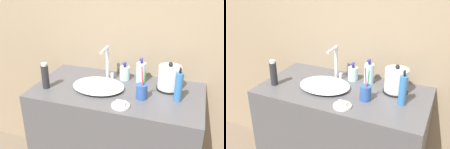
# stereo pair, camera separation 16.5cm
# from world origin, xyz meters

# --- Properties ---
(wall_back) EXTENTS (6.00, 0.04, 2.60)m
(wall_back) POSITION_xyz_m (0.00, 0.58, 1.30)
(wall_back) COLOR gray
(wall_back) RESTS_ON ground_plane
(vanity_counter) EXTENTS (1.08, 0.56, 0.83)m
(vanity_counter) POSITION_xyz_m (0.00, 0.28, 0.42)
(vanity_counter) COLOR #4C4C51
(vanity_counter) RESTS_ON ground_plane
(sink_basin) EXTENTS (0.34, 0.27, 0.04)m
(sink_basin) POSITION_xyz_m (-0.12, 0.26, 0.85)
(sink_basin) COLOR white
(sink_basin) RESTS_ON vanity_counter
(faucet) EXTENTS (0.06, 0.13, 0.23)m
(faucet) POSITION_xyz_m (-0.12, 0.42, 0.96)
(faucet) COLOR silver
(faucet) RESTS_ON vanity_counter
(electric_kettle) EXTENTS (0.16, 0.16, 0.19)m
(electric_kettle) POSITION_xyz_m (0.31, 0.39, 0.91)
(electric_kettle) COLOR black
(electric_kettle) RESTS_ON vanity_counter
(toothbrush_cup) EXTENTS (0.07, 0.07, 0.21)m
(toothbrush_cup) POSITION_xyz_m (0.17, 0.22, 0.88)
(toothbrush_cup) COLOR #2D519E
(toothbrush_cup) RESTS_ON vanity_counter
(lotion_bottle) EXTENTS (0.07, 0.07, 0.13)m
(lotion_bottle) POSITION_xyz_m (0.00, 0.45, 0.88)
(lotion_bottle) COLOR silver
(lotion_bottle) RESTS_ON vanity_counter
(shampoo_bottle) EXTENTS (0.05, 0.05, 0.21)m
(shampoo_bottle) POSITION_xyz_m (0.38, 0.26, 0.92)
(shampoo_bottle) COLOR #3370B7
(shampoo_bottle) RESTS_ON vanity_counter
(mouthwash_bottle) EXTENTS (0.06, 0.06, 0.17)m
(mouthwash_bottle) POSITION_xyz_m (0.12, 0.44, 0.90)
(mouthwash_bottle) COLOR silver
(mouthwash_bottle) RESTS_ON vanity_counter
(hand_cream_bottle) EXTENTS (0.05, 0.05, 0.17)m
(hand_cream_bottle) POSITION_xyz_m (-0.45, 0.16, 0.91)
(hand_cream_bottle) COLOR #28282D
(hand_cream_bottle) RESTS_ON vanity_counter
(soap_dish) EXTENTS (0.11, 0.11, 0.03)m
(soap_dish) POSITION_xyz_m (0.08, 0.08, 0.84)
(soap_dish) COLOR white
(soap_dish) RESTS_ON vanity_counter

